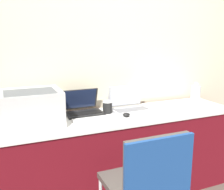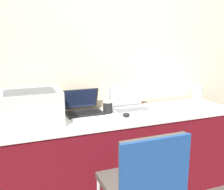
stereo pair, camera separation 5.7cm
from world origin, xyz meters
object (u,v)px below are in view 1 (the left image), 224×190
object	(u,v)px
printer	(31,107)
laptop_right	(129,105)
external_keyboard	(97,120)
mouse	(126,115)
laptop_left	(83,108)
metal_pitcher	(196,93)
chair	(148,180)
coffee_cup	(107,107)

from	to	relation	value
printer	laptop_right	distance (m)	0.90
external_keyboard	mouse	size ratio (longest dim) A/B	6.20
laptop_left	external_keyboard	xyz separation A→B (m)	(0.04, -0.26, -0.04)
printer	laptop_left	world-z (taller)	printer
printer	metal_pitcher	xyz separation A→B (m)	(1.68, 0.11, -0.05)
chair	coffee_cup	bearing A→B (deg)	84.61
mouse	printer	bearing A→B (deg)	172.63
printer	external_keyboard	size ratio (longest dim) A/B	1.22
printer	coffee_cup	size ratio (longest dim) A/B	4.30
printer	laptop_left	xyz separation A→B (m)	(0.46, 0.15, -0.10)
printer	coffee_cup	bearing A→B (deg)	6.23
external_keyboard	laptop_right	bearing A→B (deg)	27.38
printer	coffee_cup	world-z (taller)	printer
mouse	laptop_left	bearing A→B (deg)	140.74
laptop_left	coffee_cup	size ratio (longest dim) A/B	3.02
printer	laptop_right	xyz separation A→B (m)	(0.89, 0.09, -0.10)
laptop_left	laptop_right	world-z (taller)	laptop_right
mouse	metal_pitcher	distance (m)	0.94
external_keyboard	chair	world-z (taller)	chair
laptop_right	mouse	world-z (taller)	laptop_right
metal_pitcher	printer	bearing A→B (deg)	-176.35
printer	chair	bearing A→B (deg)	-53.33
coffee_cup	mouse	bearing A→B (deg)	-58.79
printer	mouse	distance (m)	0.78
laptop_right	laptop_left	bearing A→B (deg)	171.92
laptop_right	external_keyboard	size ratio (longest dim) A/B	0.92
laptop_left	chair	bearing A→B (deg)	-82.54
laptop_left	mouse	world-z (taller)	laptop_left
laptop_right	metal_pitcher	xyz separation A→B (m)	(0.79, 0.02, 0.04)
external_keyboard	metal_pitcher	xyz separation A→B (m)	(1.18, 0.22, 0.08)
coffee_cup	mouse	size ratio (longest dim) A/B	1.76
laptop_right	mouse	xyz separation A→B (m)	(-0.12, -0.19, -0.03)
laptop_left	chair	xyz separation A→B (m)	(0.12, -0.93, -0.23)
laptop_left	external_keyboard	world-z (taller)	laptop_left
chair	external_keyboard	bearing A→B (deg)	97.32
laptop_right	chair	world-z (taller)	laptop_right
chair	printer	bearing A→B (deg)	126.67
laptop_right	coffee_cup	world-z (taller)	laptop_right
metal_pitcher	chair	size ratio (longest dim) A/B	0.24
laptop_left	coffee_cup	bearing A→B (deg)	-21.32
metal_pitcher	laptop_left	bearing A→B (deg)	177.91
printer	metal_pitcher	bearing A→B (deg)	3.65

